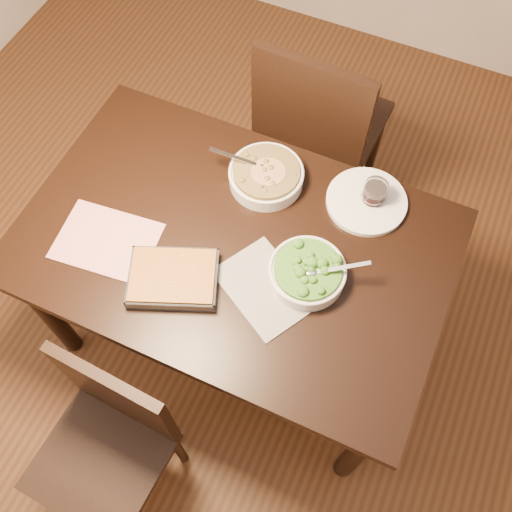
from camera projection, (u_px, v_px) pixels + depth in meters
ground at (239, 326)px, 2.52m from camera, size 4.00×4.00×0.00m
table at (235, 256)px, 1.94m from camera, size 1.40×0.90×0.75m
magazine_a at (107, 241)px, 1.85m from camera, size 0.34×0.27×0.01m
magazine_b at (265, 288)px, 1.78m from camera, size 0.37×0.33×0.01m
coaster at (372, 201)px, 1.93m from camera, size 0.12×0.12×0.00m
stew_bowl at (266, 175)px, 1.94m from camera, size 0.29×0.26×0.10m
broccoli_bowl at (307, 272)px, 1.77m from camera, size 0.26×0.24×0.09m
baking_dish at (173, 278)px, 1.77m from camera, size 0.33×0.29×0.05m
wine_tumbler at (374, 193)px, 1.89m from camera, size 0.08×0.08×0.09m
dinner_plate at (366, 201)px, 1.92m from camera, size 0.27×0.27×0.02m
chair_near at (110, 436)px, 1.84m from camera, size 0.41×0.41×0.84m
chair_far at (318, 126)px, 2.34m from camera, size 0.49×0.49×0.99m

